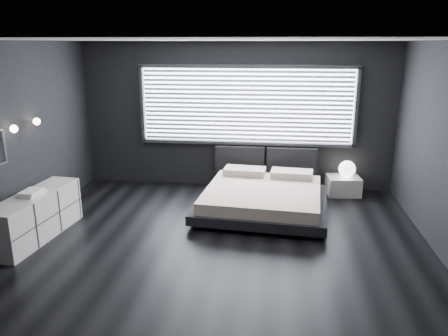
# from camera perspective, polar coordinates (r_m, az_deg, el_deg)

# --- Properties ---
(room) EXTENTS (6.04, 6.00, 2.80)m
(room) POSITION_cam_1_polar(r_m,az_deg,el_deg) (5.80, -1.04, 2.44)
(room) COLOR black
(room) RESTS_ON ground
(window) EXTENTS (4.14, 0.09, 1.52)m
(window) POSITION_cam_1_polar(r_m,az_deg,el_deg) (8.38, 2.94, 8.11)
(window) COLOR white
(window) RESTS_ON ground
(headboard) EXTENTS (1.96, 0.16, 0.52)m
(headboard) POSITION_cam_1_polar(r_m,az_deg,el_deg) (8.51, 5.45, 1.04)
(headboard) COLOR black
(headboard) RESTS_ON ground
(sconce_near) EXTENTS (0.18, 0.11, 0.11)m
(sconce_near) POSITION_cam_1_polar(r_m,az_deg,el_deg) (6.83, -25.77, 4.63)
(sconce_near) COLOR silver
(sconce_near) RESTS_ON ground
(sconce_far) EXTENTS (0.18, 0.11, 0.11)m
(sconce_far) POSITION_cam_1_polar(r_m,az_deg,el_deg) (7.33, -23.29, 5.60)
(sconce_far) COLOR silver
(sconce_far) RESTS_ON ground
(bed) EXTENTS (2.27, 2.18, 0.54)m
(bed) POSITION_cam_1_polar(r_m,az_deg,el_deg) (7.41, 5.10, -3.83)
(bed) COLOR black
(bed) RESTS_ON ground
(nightstand) EXTENTS (0.64, 0.56, 0.35)m
(nightstand) POSITION_cam_1_polar(r_m,az_deg,el_deg) (8.53, 15.29, -2.22)
(nightstand) COLOR silver
(nightstand) RESTS_ON ground
(orb_lamp) EXTENTS (0.31, 0.31, 0.31)m
(orb_lamp) POSITION_cam_1_polar(r_m,az_deg,el_deg) (8.44, 15.78, -0.11)
(orb_lamp) COLOR white
(orb_lamp) RESTS_ON nightstand
(dresser) EXTENTS (0.63, 1.72, 0.67)m
(dresser) POSITION_cam_1_polar(r_m,az_deg,el_deg) (6.95, -23.33, -5.78)
(dresser) COLOR silver
(dresser) RESTS_ON ground
(book_stack) EXTENTS (0.32, 0.39, 0.07)m
(book_stack) POSITION_cam_1_polar(r_m,az_deg,el_deg) (6.80, -23.87, -2.97)
(book_stack) COLOR white
(book_stack) RESTS_ON dresser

